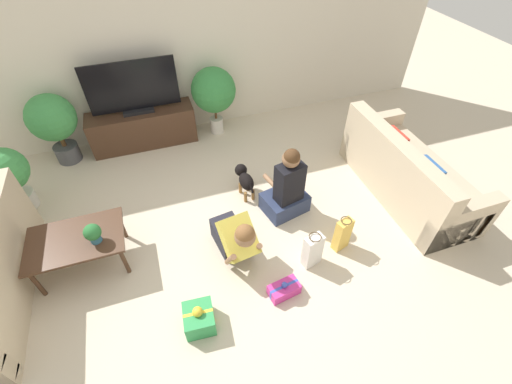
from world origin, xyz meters
name	(u,v)px	position (x,y,z in m)	size (l,w,h in m)	color
ground_plane	(228,247)	(0.00, 0.00, 0.00)	(16.00, 16.00, 0.00)	beige
wall_back	(173,47)	(0.00, 2.63, 1.30)	(8.40, 0.06, 2.60)	beige
sofa_right	(406,174)	(2.42, 0.15, 0.31)	(0.85, 1.95, 0.86)	#C6B293
coffee_table	(76,242)	(-1.52, 0.28, 0.39)	(0.95, 0.63, 0.43)	#472D1E
tv_console	(143,128)	(-0.67, 2.34, 0.28)	(1.53, 0.43, 0.56)	#472D1E
tv	(133,90)	(-0.67, 2.34, 0.90)	(1.24, 0.20, 0.75)	black
potted_plant_corner_left	(6,174)	(-2.27, 1.46, 0.54)	(0.53, 0.53, 0.87)	beige
potted_plant_back_left	(53,121)	(-1.78, 2.29, 0.66)	(0.64, 0.64, 1.03)	#4C4C51
potted_plant_back_right	(214,91)	(0.45, 2.29, 0.71)	(0.66, 0.66, 1.07)	beige
person_kneeling	(235,237)	(0.06, -0.15, 0.34)	(0.42, 0.78, 0.76)	#23232D
person_sitting	(287,190)	(0.84, 0.32, 0.36)	(0.59, 0.55, 0.98)	#283351
dog	(245,179)	(0.45, 0.78, 0.26)	(0.19, 0.51, 0.38)	black
gift_box_a	(284,289)	(0.39, -0.74, 0.07)	(0.34, 0.22, 0.18)	#CC3389
gift_box_b	(199,318)	(-0.49, -0.79, 0.12)	(0.30, 0.32, 0.30)	#2D934C
gift_bag_a	(313,250)	(0.80, -0.49, 0.22)	(0.22, 0.16, 0.46)	white
gift_bag_b	(342,234)	(1.21, -0.40, 0.22)	(0.21, 0.15, 0.46)	#E5B74C
tabletop_plant	(93,233)	(-1.30, 0.18, 0.56)	(0.17, 0.17, 0.22)	#336B84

